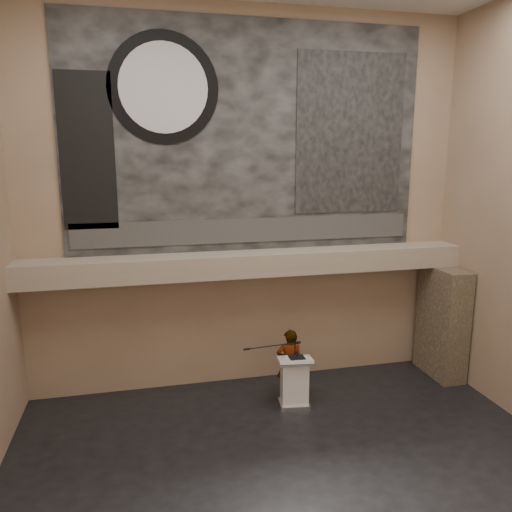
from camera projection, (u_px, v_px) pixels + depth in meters
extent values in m
plane|color=black|center=(300.00, 480.00, 8.36)|extent=(10.00, 10.00, 0.00)
cube|color=#8A7057|center=(248.00, 204.00, 11.30)|extent=(10.00, 0.02, 8.50)
cube|color=#8A7057|center=(479.00, 311.00, 3.68)|extent=(10.00, 0.02, 8.50)
cube|color=gray|center=(252.00, 263.00, 11.19)|extent=(10.00, 0.80, 0.50)
cylinder|color=#B2893D|center=(181.00, 280.00, 10.84)|extent=(0.04, 0.04, 0.06)
cylinder|color=#B2893D|center=(332.00, 271.00, 11.62)|extent=(0.04, 0.04, 0.06)
cube|color=black|center=(248.00, 138.00, 10.98)|extent=(8.00, 0.05, 5.00)
cube|color=#303030|center=(249.00, 230.00, 11.36)|extent=(7.76, 0.02, 0.55)
cylinder|color=black|center=(164.00, 88.00, 10.33)|extent=(2.30, 0.02, 2.30)
cylinder|color=silver|center=(164.00, 88.00, 10.31)|extent=(1.84, 0.02, 1.84)
cube|color=black|center=(350.00, 134.00, 11.46)|extent=(2.60, 0.02, 3.60)
cube|color=black|center=(87.00, 152.00, 10.24)|extent=(1.10, 0.02, 3.20)
cube|color=#433829|center=(442.00, 322.00, 12.13)|extent=(0.60, 1.40, 2.70)
cube|color=silver|center=(294.00, 404.00, 10.83)|extent=(0.70, 0.56, 0.08)
cube|color=white|center=(294.00, 381.00, 10.73)|extent=(0.61, 0.46, 0.96)
cube|color=white|center=(295.00, 360.00, 10.61)|extent=(0.78, 0.60, 0.13)
cube|color=black|center=(297.00, 358.00, 10.58)|extent=(0.33, 0.27, 0.04)
cube|color=silver|center=(291.00, 358.00, 10.59)|extent=(0.29, 0.36, 0.00)
imported|color=silver|center=(290.00, 364.00, 11.02)|extent=(0.65, 0.50, 1.61)
cylinder|color=black|center=(294.00, 402.00, 10.94)|extent=(0.52, 0.52, 0.02)
cylinder|color=black|center=(295.00, 372.00, 10.80)|extent=(0.03, 0.03, 1.44)
cylinder|color=black|center=(271.00, 346.00, 10.49)|extent=(1.20, 0.13, 0.02)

